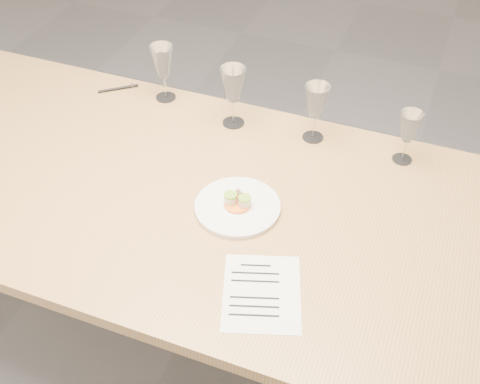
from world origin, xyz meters
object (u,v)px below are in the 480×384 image
at_px(dinner_plate, 238,206).
at_px(wine_glass_3, 409,128).
at_px(wine_glass_0, 162,63).
at_px(recipe_sheet, 262,293).
at_px(dining_table, 173,203).
at_px(wine_glass_1, 233,86).
at_px(wine_glass_2, 316,102).
at_px(ballpoint_pen, 118,88).

distance_m(dinner_plate, wine_glass_3, 0.58).
bearing_deg(wine_glass_0, recipe_sheet, -48.81).
height_order(dining_table, recipe_sheet, recipe_sheet).
bearing_deg(dining_table, wine_glass_1, 81.46).
distance_m(dining_table, wine_glass_0, 0.53).
bearing_deg(wine_glass_2, ballpoint_pen, 178.27).
distance_m(dinner_plate, wine_glass_0, 0.65).
distance_m(dinner_plate, ballpoint_pen, 0.78).
bearing_deg(wine_glass_2, recipe_sheet, -85.02).
bearing_deg(wine_glass_2, wine_glass_3, -1.81).
bearing_deg(recipe_sheet, wine_glass_1, 98.72).
bearing_deg(wine_glass_1, wine_glass_3, 0.96).
xyz_separation_m(dinner_plate, wine_glass_3, (0.41, 0.40, 0.11)).
distance_m(recipe_sheet, ballpoint_pen, 1.07).
xyz_separation_m(dining_table, recipe_sheet, (0.39, -0.28, 0.07)).
bearing_deg(ballpoint_pen, dining_table, -83.59).
relative_size(dinner_plate, wine_glass_0, 1.21).
bearing_deg(recipe_sheet, dinner_plate, 104.05).
distance_m(dinner_plate, wine_glass_1, 0.45).
xyz_separation_m(ballpoint_pen, wine_glass_2, (0.75, -0.02, 0.14)).
bearing_deg(wine_glass_0, wine_glass_3, -3.13).
bearing_deg(dinner_plate, wine_glass_0, 135.44).
xyz_separation_m(recipe_sheet, wine_glass_3, (0.24, 0.67, 0.12)).
distance_m(dining_table, ballpoint_pen, 0.60).
height_order(wine_glass_1, wine_glass_2, wine_glass_1).
xyz_separation_m(recipe_sheet, wine_glass_1, (-0.34, 0.66, 0.15)).
bearing_deg(wine_glass_1, recipe_sheet, -62.82).
distance_m(dinner_plate, wine_glass_2, 0.45).
bearing_deg(wine_glass_3, wine_glass_2, 178.19).
distance_m(recipe_sheet, wine_glass_1, 0.75).
xyz_separation_m(wine_glass_1, wine_glass_3, (0.58, 0.01, -0.02)).
relative_size(recipe_sheet, wine_glass_0, 1.45).
height_order(dining_table, wine_glass_2, wine_glass_2).
height_order(ballpoint_pen, wine_glass_2, wine_glass_2).
bearing_deg(wine_glass_1, dinner_plate, -66.73).
relative_size(dinner_plate, recipe_sheet, 0.84).
bearing_deg(wine_glass_3, wine_glass_0, 176.87).
bearing_deg(wine_glass_2, wine_glass_0, 176.18).
relative_size(wine_glass_0, wine_glass_3, 1.16).
bearing_deg(wine_glass_0, ballpoint_pen, -175.44).
distance_m(wine_glass_0, wine_glass_1, 0.29).
distance_m(wine_glass_1, wine_glass_2, 0.28).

